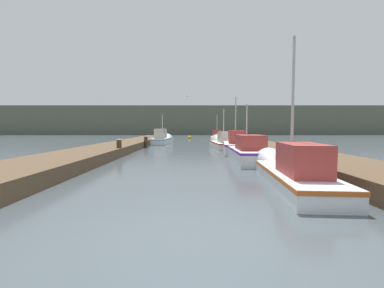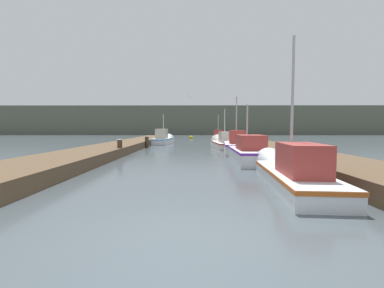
{
  "view_description": "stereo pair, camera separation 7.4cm",
  "coord_description": "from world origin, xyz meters",
  "px_view_note": "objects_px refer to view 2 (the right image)",
  "views": [
    {
      "loc": [
        0.05,
        -3.65,
        1.72
      ],
      "look_at": [
        0.02,
        11.76,
        0.73
      ],
      "focal_mm": 24.0,
      "sensor_mm": 36.0,
      "label": 1
    },
    {
      "loc": [
        0.12,
        -3.65,
        1.72
      ],
      "look_at": [
        0.02,
        11.76,
        0.73
      ],
      "focal_mm": 24.0,
      "sensor_mm": 36.0,
      "label": 2
    }
  ],
  "objects_px": {
    "fishing_boat_3": "(224,143)",
    "seagull_lead": "(190,96)",
    "fishing_boat_5": "(218,138)",
    "fishing_boat_2": "(236,145)",
    "mooring_piling_1": "(147,142)",
    "mooring_piling_2": "(249,144)",
    "fishing_boat_0": "(288,170)",
    "fishing_boat_1": "(246,151)",
    "fishing_boat_4": "(164,139)",
    "channel_buoy": "(191,138)",
    "mooring_piling_0": "(120,148)"
  },
  "relations": [
    {
      "from": "fishing_boat_3",
      "to": "seagull_lead",
      "type": "height_order",
      "value": "seagull_lead"
    },
    {
      "from": "fishing_boat_5",
      "to": "fishing_boat_2",
      "type": "bearing_deg",
      "value": -87.2
    },
    {
      "from": "mooring_piling_1",
      "to": "mooring_piling_2",
      "type": "relative_size",
      "value": 1.0
    },
    {
      "from": "fishing_boat_0",
      "to": "mooring_piling_2",
      "type": "distance_m",
      "value": 11.07
    },
    {
      "from": "fishing_boat_0",
      "to": "seagull_lead",
      "type": "bearing_deg",
      "value": 105.99
    },
    {
      "from": "mooring_piling_1",
      "to": "mooring_piling_2",
      "type": "bearing_deg",
      "value": -20.43
    },
    {
      "from": "fishing_boat_1",
      "to": "fishing_boat_4",
      "type": "bearing_deg",
      "value": 114.6
    },
    {
      "from": "mooring_piling_1",
      "to": "fishing_boat_3",
      "type": "bearing_deg",
      "value": 3.07
    },
    {
      "from": "fishing_boat_1",
      "to": "mooring_piling_1",
      "type": "height_order",
      "value": "fishing_boat_1"
    },
    {
      "from": "fishing_boat_3",
      "to": "fishing_boat_5",
      "type": "distance_m",
      "value": 9.4
    },
    {
      "from": "fishing_boat_0",
      "to": "fishing_boat_5",
      "type": "height_order",
      "value": "fishing_boat_0"
    },
    {
      "from": "mooring_piling_2",
      "to": "channel_buoy",
      "type": "relative_size",
      "value": 0.89
    },
    {
      "from": "fishing_boat_1",
      "to": "mooring_piling_2",
      "type": "relative_size",
      "value": 6.15
    },
    {
      "from": "channel_buoy",
      "to": "seagull_lead",
      "type": "relative_size",
      "value": 1.97
    },
    {
      "from": "fishing_boat_3",
      "to": "seagull_lead",
      "type": "relative_size",
      "value": 10.47
    },
    {
      "from": "mooring_piling_1",
      "to": "seagull_lead",
      "type": "relative_size",
      "value": 1.76
    },
    {
      "from": "fishing_boat_4",
      "to": "seagull_lead",
      "type": "relative_size",
      "value": 11.35
    },
    {
      "from": "fishing_boat_2",
      "to": "mooring_piling_0",
      "type": "distance_m",
      "value": 7.76
    },
    {
      "from": "fishing_boat_3",
      "to": "seagull_lead",
      "type": "xyz_separation_m",
      "value": [
        -2.97,
        1.66,
        4.19
      ]
    },
    {
      "from": "fishing_boat_4",
      "to": "mooring_piling_2",
      "type": "relative_size",
      "value": 6.48
    },
    {
      "from": "fishing_boat_5",
      "to": "channel_buoy",
      "type": "relative_size",
      "value": 4.39
    },
    {
      "from": "fishing_boat_1",
      "to": "fishing_boat_5",
      "type": "distance_m",
      "value": 17.99
    },
    {
      "from": "fishing_boat_3",
      "to": "fishing_boat_4",
      "type": "bearing_deg",
      "value": 134.53
    },
    {
      "from": "fishing_boat_2",
      "to": "mooring_piling_1",
      "type": "xyz_separation_m",
      "value": [
        -6.94,
        4.17,
        0.02
      ]
    },
    {
      "from": "fishing_boat_0",
      "to": "mooring_piling_0",
      "type": "bearing_deg",
      "value": 140.02
    },
    {
      "from": "fishing_boat_0",
      "to": "fishing_boat_1",
      "type": "relative_size",
      "value": 0.96
    },
    {
      "from": "channel_buoy",
      "to": "seagull_lead",
      "type": "height_order",
      "value": "seagull_lead"
    },
    {
      "from": "fishing_boat_0",
      "to": "channel_buoy",
      "type": "distance_m",
      "value": 32.05
    },
    {
      "from": "fishing_boat_0",
      "to": "fishing_boat_3",
      "type": "distance_m",
      "value": 14.37
    },
    {
      "from": "fishing_boat_0",
      "to": "fishing_boat_1",
      "type": "distance_m",
      "value": 5.77
    },
    {
      "from": "fishing_boat_1",
      "to": "fishing_boat_5",
      "type": "xyz_separation_m",
      "value": [
        0.23,
        17.99,
        0.02
      ]
    },
    {
      "from": "fishing_boat_0",
      "to": "mooring_piling_0",
      "type": "relative_size",
      "value": 5.59
    },
    {
      "from": "fishing_boat_0",
      "to": "fishing_boat_1",
      "type": "bearing_deg",
      "value": 95.83
    },
    {
      "from": "mooring_piling_1",
      "to": "seagull_lead",
      "type": "distance_m",
      "value": 5.85
    },
    {
      "from": "fishing_boat_2",
      "to": "mooring_piling_1",
      "type": "height_order",
      "value": "fishing_boat_2"
    },
    {
      "from": "mooring_piling_0",
      "to": "mooring_piling_2",
      "type": "distance_m",
      "value": 9.26
    },
    {
      "from": "mooring_piling_0",
      "to": "seagull_lead",
      "type": "distance_m",
      "value": 10.57
    },
    {
      "from": "mooring_piling_0",
      "to": "seagull_lead",
      "type": "bearing_deg",
      "value": 65.84
    },
    {
      "from": "mooring_piling_1",
      "to": "fishing_boat_0",
      "type": "bearing_deg",
      "value": -63.66
    },
    {
      "from": "fishing_boat_0",
      "to": "mooring_piling_1",
      "type": "height_order",
      "value": "fishing_boat_0"
    },
    {
      "from": "fishing_boat_1",
      "to": "fishing_boat_5",
      "type": "height_order",
      "value": "fishing_boat_5"
    },
    {
      "from": "fishing_boat_2",
      "to": "seagull_lead",
      "type": "bearing_deg",
      "value": 123.77
    },
    {
      "from": "fishing_boat_4",
      "to": "seagull_lead",
      "type": "xyz_separation_m",
      "value": [
        2.84,
        -3.52,
        4.1
      ]
    },
    {
      "from": "fishing_boat_2",
      "to": "fishing_boat_4",
      "type": "xyz_separation_m",
      "value": [
        -6.12,
        9.7,
        0.01
      ]
    },
    {
      "from": "fishing_boat_2",
      "to": "fishing_boat_3",
      "type": "height_order",
      "value": "fishing_boat_2"
    },
    {
      "from": "mooring_piling_1",
      "to": "channel_buoy",
      "type": "height_order",
      "value": "mooring_piling_1"
    },
    {
      "from": "fishing_boat_1",
      "to": "channel_buoy",
      "type": "height_order",
      "value": "fishing_boat_1"
    },
    {
      "from": "fishing_boat_3",
      "to": "channel_buoy",
      "type": "height_order",
      "value": "fishing_boat_3"
    },
    {
      "from": "fishing_boat_3",
      "to": "fishing_boat_5",
      "type": "xyz_separation_m",
      "value": [
        0.39,
        9.39,
        0.08
      ]
    },
    {
      "from": "fishing_boat_1",
      "to": "fishing_boat_3",
      "type": "xyz_separation_m",
      "value": [
        -0.16,
        8.6,
        -0.07
      ]
    }
  ]
}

